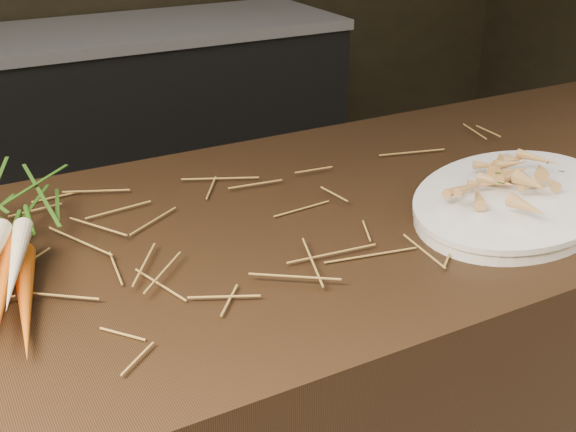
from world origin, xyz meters
name	(u,v)px	position (x,y,z in m)	size (l,w,h in m)	color
back_counter	(118,133)	(0.30, 2.18, 0.42)	(1.82, 0.62, 0.84)	black
straw_bedding	(252,223)	(0.00, 0.30, 0.91)	(1.40, 0.60, 0.02)	olive
serving_platter	(514,202)	(0.39, 0.17, 0.91)	(0.42, 0.28, 0.02)	white
roasted_veg_heap	(517,182)	(0.39, 0.17, 0.95)	(0.20, 0.15, 0.05)	#C08345
serving_fork	(559,169)	(0.54, 0.21, 0.92)	(0.01, 0.16, 0.00)	silver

